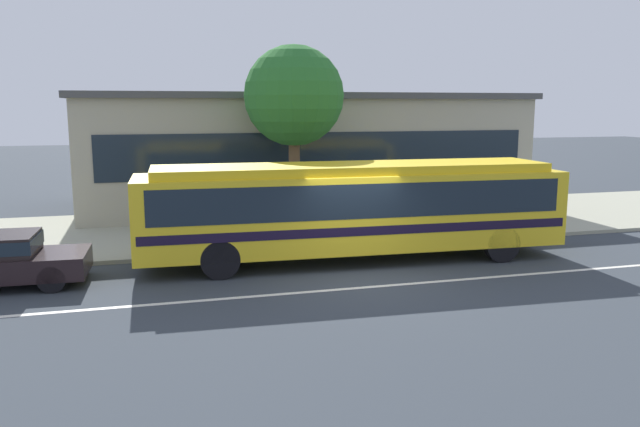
% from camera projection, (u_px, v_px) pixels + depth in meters
% --- Properties ---
extents(ground_plane, '(120.00, 120.00, 0.00)m').
position_uv_depth(ground_plane, '(361.00, 278.00, 16.04)').
color(ground_plane, '#333A41').
extents(sidewalk_slab, '(60.00, 8.00, 0.12)m').
position_uv_depth(sidewalk_slab, '(295.00, 225.00, 22.83)').
color(sidewalk_slab, '#A0A089').
rests_on(sidewalk_slab, ground_plane).
extents(lane_stripe_center, '(56.00, 0.16, 0.01)m').
position_uv_depth(lane_stripe_center, '(372.00, 287.00, 15.28)').
color(lane_stripe_center, silver).
rests_on(lane_stripe_center, ground_plane).
extents(transit_bus, '(11.90, 2.93, 2.73)m').
position_uv_depth(transit_bus, '(354.00, 205.00, 17.59)').
color(transit_bus, gold).
rests_on(transit_bus, ground_plane).
extents(pedestrian_waiting_near_sign, '(0.46, 0.46, 1.74)m').
position_uv_depth(pedestrian_waiting_near_sign, '(432.00, 203.00, 21.01)').
color(pedestrian_waiting_near_sign, '#382842').
rests_on(pedestrian_waiting_near_sign, sidewalk_slab).
extents(pedestrian_walking_along_curb, '(0.46, 0.46, 1.71)m').
position_uv_depth(pedestrian_walking_along_curb, '(403.00, 206.00, 20.38)').
color(pedestrian_walking_along_curb, navy).
rests_on(pedestrian_walking_along_curb, sidewalk_slab).
extents(bus_stop_sign, '(0.11, 0.44, 2.40)m').
position_uv_depth(bus_stop_sign, '(422.00, 189.00, 20.36)').
color(bus_stop_sign, gray).
rests_on(bus_stop_sign, sidewalk_slab).
extents(street_tree_near_stop, '(3.40, 3.40, 6.23)m').
position_uv_depth(street_tree_near_stop, '(294.00, 97.00, 21.45)').
color(street_tree_near_stop, brown).
rests_on(street_tree_near_stop, sidewalk_slab).
extents(station_building, '(18.28, 8.34, 4.81)m').
position_uv_depth(station_building, '(299.00, 150.00, 27.54)').
color(station_building, '#A49F8B').
rests_on(station_building, ground_plane).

